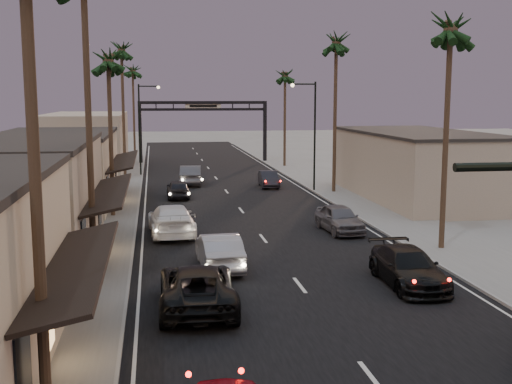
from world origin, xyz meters
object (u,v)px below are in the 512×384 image
object	(u,v)px
arch	(203,116)
palm_far	(133,68)
palm_ld	(121,46)
palm_ra	(451,21)
streetlight_left	(142,122)
oncoming_pickup	(197,287)
palm_rc	(285,72)
oncoming_silver	(219,251)
palm_lc	(108,54)
streetlight_right	(312,127)
curbside_black	(408,267)
palm_rb	(336,38)

from	to	relation	value
arch	palm_far	bearing A→B (deg)	136.05
palm_ld	palm_ra	size ratio (longest dim) A/B	1.08
arch	streetlight_left	distance (m)	13.85
palm_far	oncoming_pickup	distance (m)	62.26
arch	palm_rc	size ratio (longest dim) A/B	1.25
palm_rc	oncoming_silver	world-z (taller)	palm_rc
palm_lc	oncoming_silver	size ratio (longest dim) A/B	2.45
streetlight_right	palm_ra	size ratio (longest dim) A/B	0.68
streetlight_right	palm_far	bearing A→B (deg)	114.76
streetlight_left	palm_rc	size ratio (longest dim) A/B	0.74
palm_rc	curbside_black	world-z (taller)	palm_rc
streetlight_right	palm_rc	xyz separation A→B (m)	(1.68, 19.00, 5.14)
palm_ld	arch	bearing A→B (deg)	60.17
palm_lc	palm_ra	size ratio (longest dim) A/B	0.92
palm_ra	palm_far	world-z (taller)	same
palm_lc	palm_ld	xyz separation A→B (m)	(0.00, 19.00, 1.95)
streetlight_left	palm_rc	distance (m)	17.42
palm_rb	oncoming_silver	size ratio (longest dim) A/B	2.86
palm_ra	palm_rb	bearing A→B (deg)	90.00
arch	streetlight_right	xyz separation A→B (m)	(6.92, -25.00, -0.20)
arch	palm_ra	xyz separation A→B (m)	(8.60, -46.00, 5.91)
streetlight_right	palm_lc	distance (m)	18.66
palm_lc	palm_ld	bearing A→B (deg)	90.00
palm_ra	oncoming_silver	world-z (taller)	palm_ra
palm_ld	palm_rc	distance (m)	19.51
streetlight_right	arch	bearing A→B (deg)	105.47
palm_rc	oncoming_silver	bearing A→B (deg)	-105.58
arch	oncoming_pickup	xyz separation A→B (m)	(-4.41, -53.22, -4.70)
oncoming_pickup	oncoming_silver	distance (m)	5.67
streetlight_right	palm_far	xyz separation A→B (m)	(-15.22, 33.00, 6.11)
palm_ra	palm_rb	size ratio (longest dim) A/B	0.93
palm_ra	streetlight_left	bearing A→B (deg)	114.54
palm_lc	palm_ra	world-z (taller)	palm_ra
streetlight_right	palm_ra	world-z (taller)	palm_ra
palm_rc	streetlight_left	bearing A→B (deg)	-158.86
palm_ld	palm_ra	distance (m)	35.47
streetlight_right	curbside_black	bearing A→B (deg)	-95.28
palm_lc	palm_rb	bearing A→B (deg)	24.94
palm_lc	curbside_black	distance (m)	24.03
palm_rc	palm_far	distance (m)	21.97
arch	curbside_black	world-z (taller)	arch
streetlight_left	curbside_black	distance (m)	41.54
palm_rb	oncoming_pickup	xyz separation A→B (m)	(-13.01, -27.22, -11.59)
palm_far	oncoming_silver	size ratio (longest dim) A/B	2.66
palm_ra	palm_far	distance (m)	56.58
palm_far	arch	bearing A→B (deg)	-43.95
palm_ld	palm_rb	bearing A→B (deg)	-32.60
arch	streetlight_left	world-z (taller)	streetlight_left
palm_lc	palm_rb	xyz separation A→B (m)	(17.20, 8.00, 1.95)
palm_ra	palm_rb	xyz separation A→B (m)	(0.00, 20.00, 0.97)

